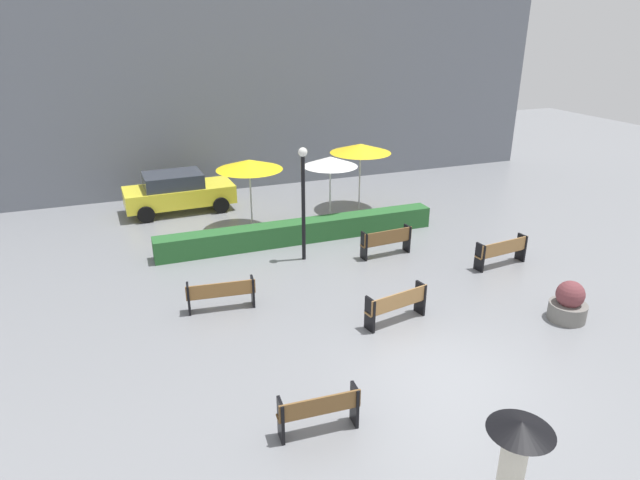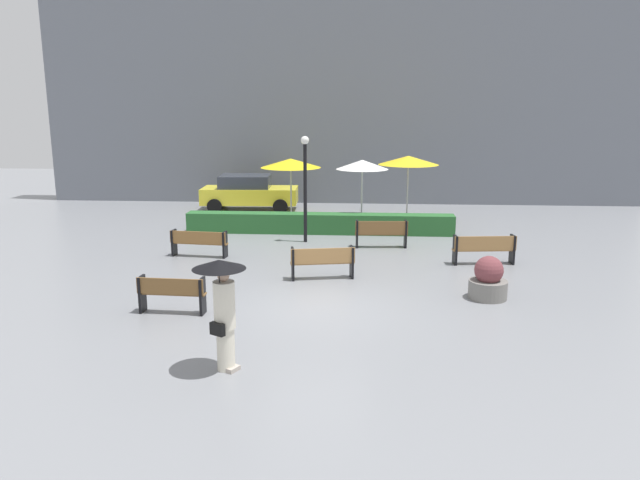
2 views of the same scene
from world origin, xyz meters
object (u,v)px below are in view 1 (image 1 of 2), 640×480
at_px(lamp_post, 303,192).
at_px(patio_umbrella_white, 330,162).
at_px(bench_near_left, 319,410).
at_px(pedestrian_with_umbrella, 514,461).
at_px(patio_umbrella_yellow, 249,165).
at_px(bench_back_row, 387,240).
at_px(bench_far_left, 221,293).
at_px(parked_car, 178,191).
at_px(patio_umbrella_yellow_far, 361,148).
at_px(bench_mid_center, 397,304).
at_px(bench_far_right, 502,251).
at_px(planter_pot, 569,304).

relative_size(lamp_post, patio_umbrella_white, 1.39).
bearing_deg(bench_near_left, pedestrian_with_umbrella, -57.43).
height_order(pedestrian_with_umbrella, patio_umbrella_yellow, patio_umbrella_yellow).
height_order(bench_back_row, bench_near_left, bench_back_row).
bearing_deg(bench_far_left, lamp_post, 36.97).
xyz_separation_m(bench_near_left, parked_car, (-0.77, 13.79, 0.31)).
distance_m(bench_far_left, patio_umbrella_yellow_far, 9.51).
xyz_separation_m(bench_mid_center, patio_umbrella_white, (1.03, 7.12, 1.90)).
distance_m(bench_far_right, planter_pot, 3.34).
height_order(bench_back_row, patio_umbrella_white, patio_umbrella_white).
bearing_deg(patio_umbrella_yellow, patio_umbrella_white, -14.11).
relative_size(bench_far_right, patio_umbrella_yellow, 0.72).
height_order(patio_umbrella_yellow, patio_umbrella_yellow_far, patio_umbrella_yellow_far).
relative_size(bench_near_left, bench_mid_center, 0.88).
xyz_separation_m(bench_mid_center, patio_umbrella_yellow, (-1.75, 7.82, 1.88)).
bearing_deg(patio_umbrella_yellow, bench_far_left, -111.69).
xyz_separation_m(patio_umbrella_white, patio_umbrella_yellow_far, (1.82, 1.39, 0.05)).
relative_size(bench_back_row, pedestrian_with_umbrella, 0.85).
xyz_separation_m(bench_far_left, planter_pot, (8.11, -3.61, -0.04)).
xyz_separation_m(pedestrian_with_umbrella, patio_umbrella_white, (2.40, 13.04, 1.11)).
xyz_separation_m(pedestrian_with_umbrella, patio_umbrella_yellow, (-0.39, 13.74, 1.09)).
bearing_deg(patio_umbrella_white, patio_umbrella_yellow_far, 37.34).
bearing_deg(bench_near_left, bench_far_right, 31.89).
relative_size(bench_far_right, parked_car, 0.44).
bearing_deg(parked_car, patio_umbrella_white, -36.05).
xyz_separation_m(bench_near_left, lamp_post, (2.33, 7.56, 1.73)).
relative_size(bench_back_row, bench_mid_center, 0.99).
height_order(bench_far_left, planter_pot, planter_pot).
distance_m(lamp_post, patio_umbrella_yellow_far, 5.46).
bearing_deg(patio_umbrella_yellow, bench_near_left, -97.71).
xyz_separation_m(bench_back_row, patio_umbrella_white, (-0.66, 3.26, 1.89)).
bearing_deg(bench_far_left, bench_mid_center, -28.96).
bearing_deg(pedestrian_with_umbrella, patio_umbrella_yellow, 91.62).
distance_m(bench_far_right, parked_car, 12.41).
height_order(bench_mid_center, patio_umbrella_yellow, patio_umbrella_yellow).
relative_size(bench_far_left, planter_pot, 1.71).
bearing_deg(pedestrian_with_umbrella, lamp_post, 87.38).
height_order(planter_pot, patio_umbrella_yellow_far, patio_umbrella_yellow_far).
bearing_deg(pedestrian_with_umbrella, bench_far_right, 52.34).
height_order(bench_far_right, patio_umbrella_yellow_far, patio_umbrella_yellow_far).
distance_m(bench_mid_center, patio_umbrella_yellow, 8.23).
bearing_deg(patio_umbrella_yellow, patio_umbrella_yellow_far, 8.52).
distance_m(pedestrian_with_umbrella, patio_umbrella_yellow, 13.79).
distance_m(bench_back_row, parked_car, 8.96).
distance_m(bench_near_left, pedestrian_with_umbrella, 3.54).
relative_size(lamp_post, patio_umbrella_yellow_far, 1.36).
height_order(bench_back_row, pedestrian_with_umbrella, pedestrian_with_umbrella).
xyz_separation_m(bench_far_left, lamp_post, (3.10, 2.33, 1.75)).
distance_m(bench_back_row, lamp_post, 3.17).
height_order(pedestrian_with_umbrella, patio_umbrella_white, patio_umbrella_white).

